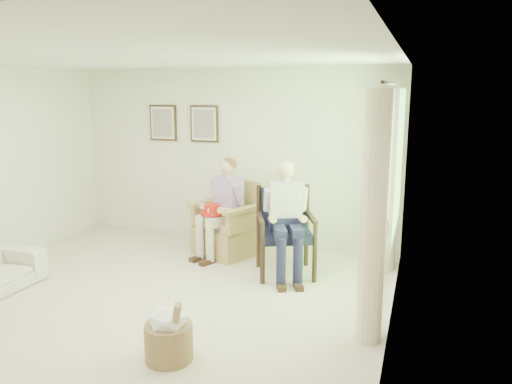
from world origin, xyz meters
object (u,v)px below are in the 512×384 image
Objects in this scene: wicker_armchair at (229,231)px; person_wicker at (225,201)px; person_dark at (284,211)px; red_hat at (212,210)px; wood_armchair at (288,228)px; hatbox at (169,334)px.

wicker_armchair is 0.76× the size of person_wicker.
person_dark is (0.99, -0.50, 0.06)m from person_wicker.
person_wicker reaches higher than red_hat.
wood_armchair reaches higher than hatbox.
red_hat reaches higher than hatbox.
person_wicker is at bearing 138.98° from wood_armchair.
wood_armchair is at bearing 67.08° from person_dark.
wood_armchair is 0.31m from person_dark.
wood_armchair is 1.11m from red_hat.
person_wicker is 0.95× the size of person_dark.
person_dark is (0.99, -0.63, 0.52)m from wicker_armchair.
wicker_armchair is 2.89m from hatbox.
red_hat is (-0.11, -0.32, 0.37)m from wicker_armchair.
wood_armchair is at bearing 6.17° from person_wicker.
person_wicker reaches higher than hatbox.
person_wicker is at bearing 130.33° from person_dark.
red_hat is at bearing 105.19° from hatbox.
wood_armchair reaches higher than wicker_armchair.
wood_armchair is (0.99, -0.46, 0.26)m from wicker_armchair.
wood_armchair is at bearing -0.62° from wicker_armchair.
wicker_armchair is at bearing 71.48° from red_hat.
person_dark is 2.32m from hatbox.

